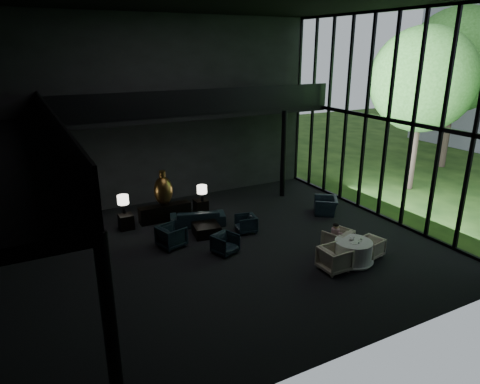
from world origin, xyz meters
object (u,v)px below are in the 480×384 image
console (165,213)px  coffee_table (206,230)px  side_table_left (126,222)px  dining_chair_north (338,238)px  table_lamp_right (202,190)px  dining_table (353,253)px  bronze_urn (163,190)px  lounge_armchair_west (171,234)px  dining_chair_east (371,247)px  lounge_armchair_south (225,243)px  dining_chair_west (335,256)px  sofa (198,215)px  child (335,231)px  table_lamp_left (123,200)px  window_armchair (326,203)px  lounge_armchair_east (246,223)px  side_table_right (201,206)px

console → coffee_table: size_ratio=2.24×
side_table_left → dining_chair_north: dining_chair_north is taller
table_lamp_right → dining_table: size_ratio=0.50×
bronze_urn → dining_chair_north: bronze_urn is taller
bronze_urn → side_table_left: size_ratio=2.43×
console → side_table_left: bearing=-175.8°
lounge_armchair_west → dining_chair_east: 6.81m
bronze_urn → dining_table: (4.24, -6.35, -0.93)m
lounge_armchair_south → dining_chair_west: size_ratio=0.77×
table_lamp_right → sofa: (-0.61, -0.97, -0.64)m
console → coffee_table: bearing=-66.9°
lounge_armchair_west → child: child is taller
table_lamp_left → dining_chair_west: (4.97, -6.53, -0.60)m
sofa → window_armchair: window_armchair is taller
lounge_armchair_south → table_lamp_left: bearing=101.7°
table_lamp_left → dining_chair_east: bearing=-43.6°
dining_chair_north → dining_chair_west: bearing=28.6°
lounge_armchair_east → side_table_right: bearing=-154.8°
side_table_right → child: (2.62, -5.51, 0.47)m
child → lounge_armchair_south: bearing=-26.1°
console → dining_chair_north: dining_chair_north is taller
side_table_left → side_table_right: side_table_left is taller
sofa → dining_chair_east: (4.08, -5.19, -0.10)m
dining_chair_west → child: (0.85, 1.02, 0.27)m
window_armchair → side_table_left: bearing=-71.1°
dining_chair_west → coffee_table: bearing=29.0°
lounge_armchair_west → dining_chair_west: dining_chair_west is taller
table_lamp_left → side_table_right: (3.20, -0.00, -0.80)m
coffee_table → dining_table: dining_table is taller
coffee_table → window_armchair: bearing=-3.4°
sofa → coffee_table: sofa is taller
table_lamp_left → lounge_armchair_east: 4.80m
lounge_armchair_east → dining_chair_west: (1.04, -3.88, 0.13)m
console → lounge_armchair_south: (0.87, -3.77, 0.04)m
child → bronze_urn: bearing=-52.4°
lounge_armchair_south → side_table_right: bearing=58.5°
table_lamp_left → dining_table: size_ratio=0.53×
side_table_left → lounge_armchair_south: 4.41m
side_table_right → sofa: bearing=-118.1°
bronze_urn → lounge_armchair_east: bearing=-48.3°
dining_chair_west → lounge_armchair_east: bearing=14.3°
lounge_armchair_south → dining_chair_west: 3.65m
bronze_urn → table_lamp_right: bearing=-5.1°
table_lamp_right → child: bearing=-63.8°
side_table_left → window_armchair: 8.16m
console → dining_chair_west: 7.26m
console → table_lamp_left: (-1.60, 0.10, 0.75)m
dining_chair_east → dining_table: bearing=-98.7°
side_table_right → lounge_armchair_east: (0.73, -2.65, 0.07)m
bronze_urn → lounge_armchair_west: size_ratio=1.46×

